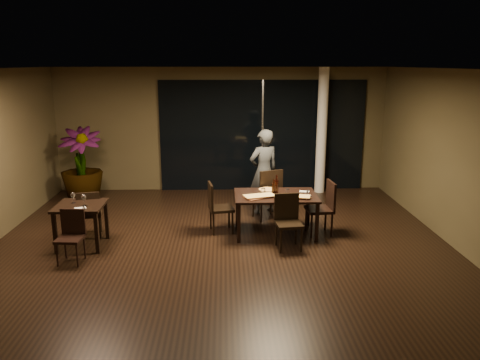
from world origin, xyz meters
name	(u,v)px	position (x,y,z in m)	size (l,w,h in m)	color
ground	(221,251)	(0.00, 0.00, 0.00)	(8.00, 8.00, 0.00)	black
wall_back	(221,129)	(0.00, 4.05, 1.50)	(8.00, 0.10, 3.00)	#453C25
wall_front	(217,274)	(0.00, -4.05, 1.50)	(8.00, 0.10, 3.00)	#453C25
wall_right	(466,162)	(4.05, 0.00, 1.50)	(0.10, 8.00, 3.00)	#453C25
ceiling	(219,68)	(0.00, 0.00, 3.02)	(8.00, 8.00, 0.04)	silver
window_panel	(262,136)	(1.00, 3.96, 1.35)	(5.00, 0.06, 2.70)	black
column	(322,131)	(2.40, 3.65, 1.50)	(0.24, 0.24, 3.00)	white
main_table	(276,198)	(1.00, 0.80, 0.68)	(1.50, 1.00, 0.75)	black
side_table	(81,212)	(-2.40, 0.30, 0.62)	(0.80, 0.80, 0.75)	black
chair_main_far	(268,192)	(0.94, 1.58, 0.59)	(0.62, 0.62, 1.05)	black
chair_main_near	(288,218)	(1.14, 0.14, 0.52)	(0.47, 0.47, 0.93)	black
chair_main_left	(217,205)	(-0.08, 0.92, 0.53)	(0.51, 0.51, 0.95)	black
chair_main_right	(324,205)	(1.89, 0.74, 0.56)	(0.50, 0.50, 1.00)	black
chair_side_far	(89,212)	(-2.38, 0.72, 0.49)	(0.48, 0.48, 0.87)	black
chair_side_near	(71,233)	(-2.37, -0.33, 0.47)	(0.42, 0.42, 0.84)	black
diner	(264,172)	(0.88, 2.07, 0.89)	(0.60, 0.40, 1.78)	#2E3133
potted_plant	(81,165)	(-3.19, 3.10, 0.84)	(0.92, 0.92, 1.69)	#1D4B19
pizza_board_left	(259,197)	(0.69, 0.64, 0.76)	(0.55, 0.28, 0.01)	#4D2A18
pizza_board_right	(296,197)	(1.34, 0.58, 0.76)	(0.50, 0.25, 0.01)	#4D2D18
oblong_pizza_left	(259,196)	(0.69, 0.64, 0.77)	(0.53, 0.25, 0.02)	maroon
oblong_pizza_right	(296,196)	(1.34, 0.58, 0.77)	(0.48, 0.22, 0.02)	maroon
round_pizza	(268,190)	(0.88, 1.12, 0.76)	(0.33, 0.33, 0.01)	#B52514
bottle_a	(273,187)	(0.96, 0.82, 0.89)	(0.06, 0.06, 0.29)	black
bottle_b	(276,186)	(1.01, 0.83, 0.90)	(0.07, 0.07, 0.31)	black
bottle_c	(276,184)	(1.02, 0.88, 0.92)	(0.08, 0.08, 0.34)	black
tumbler_left	(263,191)	(0.78, 0.90, 0.80)	(0.08, 0.08, 0.10)	white
tumbler_right	(287,191)	(1.22, 0.87, 0.79)	(0.07, 0.07, 0.08)	white
napkin_near	(305,196)	(1.52, 0.68, 0.76)	(0.18, 0.10, 0.01)	white
napkin_far	(304,192)	(1.55, 0.96, 0.76)	(0.18, 0.10, 0.01)	silver
wine_glass_a	(73,198)	(-2.54, 0.40, 0.84)	(0.08, 0.08, 0.17)	white
wine_glass_b	(84,200)	(-2.30, 0.22, 0.84)	(0.08, 0.08, 0.19)	white
side_napkin	(80,208)	(-2.33, 0.06, 0.76)	(0.18, 0.11, 0.01)	silver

